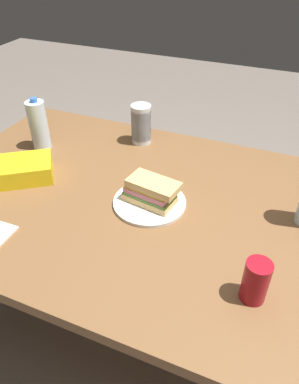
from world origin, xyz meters
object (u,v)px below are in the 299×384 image
(chip_bag, at_px, (20,170))
(sandwich, at_px, (151,191))
(dining_table, at_px, (166,225))
(water_bottle_tall, at_px, (39,125))
(plastic_cup_stack, at_px, (141,124))
(paper_plate, at_px, (150,202))
(soda_can_red, at_px, (256,281))

(chip_bag, bearing_deg, sandwich, 149.36)
(dining_table, bearing_deg, chip_bag, -174.48)
(chip_bag, xyz_separation_m, water_bottle_tall, (-0.07, 0.22, 0.07))
(plastic_cup_stack, bearing_deg, paper_plate, -62.54)
(dining_table, xyz_separation_m, chip_bag, (-0.56, -0.05, 0.12))
(dining_table, bearing_deg, plastic_cup_stack, 124.56)
(dining_table, relative_size, water_bottle_tall, 8.05)
(dining_table, distance_m, water_bottle_tall, 0.67)
(dining_table, height_order, plastic_cup_stack, plastic_cup_stack)
(soda_can_red, bearing_deg, chip_bag, 166.91)
(dining_table, relative_size, soda_can_red, 14.33)
(chip_bag, distance_m, plastic_cup_stack, 0.52)
(sandwich, relative_size, plastic_cup_stack, 1.17)
(water_bottle_tall, relative_size, plastic_cup_stack, 1.30)
(dining_table, relative_size, sandwich, 8.96)
(dining_table, bearing_deg, water_bottle_tall, 164.95)
(paper_plate, relative_size, soda_can_red, 2.02)
(dining_table, xyz_separation_m, paper_plate, (-0.06, -0.01, 0.09))
(water_bottle_tall, bearing_deg, paper_plate, -17.54)
(chip_bag, bearing_deg, paper_plate, 149.25)
(plastic_cup_stack, bearing_deg, chip_bag, -125.28)
(sandwich, distance_m, water_bottle_tall, 0.60)
(sandwich, relative_size, chip_bag, 0.85)
(soda_can_red, bearing_deg, paper_plate, 147.35)
(dining_table, distance_m, paper_plate, 0.11)
(sandwich, height_order, water_bottle_tall, water_bottle_tall)
(paper_plate, xyz_separation_m, chip_bag, (-0.50, -0.04, 0.03))
(soda_can_red, height_order, plastic_cup_stack, plastic_cup_stack)
(paper_plate, relative_size, sandwich, 1.27)
(dining_table, bearing_deg, soda_can_red, -38.13)
(sandwich, bearing_deg, dining_table, 10.89)
(chip_bag, relative_size, plastic_cup_stack, 1.38)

